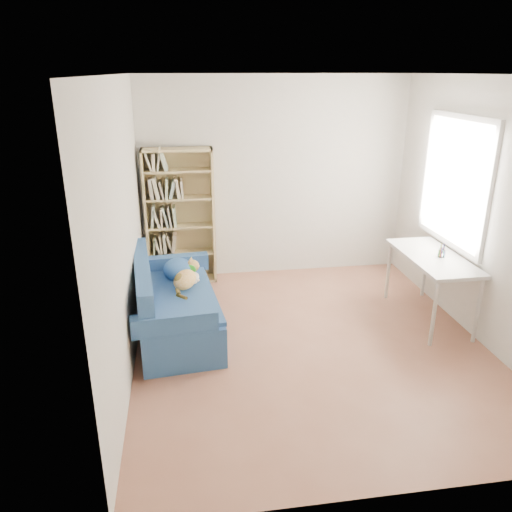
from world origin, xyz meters
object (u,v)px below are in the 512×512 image
at_px(sofa, 173,305).
at_px(pen_cup, 442,252).
at_px(bookshelf, 180,222).
at_px(desk, 433,262).

distance_m(sofa, pen_cup, 2.93).
bearing_deg(bookshelf, desk, -29.18).
bearing_deg(desk, pen_cup, -33.35).
bearing_deg(sofa, desk, -8.00).
relative_size(sofa, desk, 1.38).
xyz_separation_m(sofa, pen_cup, (2.88, -0.16, 0.49)).
relative_size(sofa, bookshelf, 0.99).
bearing_deg(sofa, pen_cup, -8.81).
height_order(desk, pen_cup, pen_cup).
height_order(sofa, desk, sofa).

